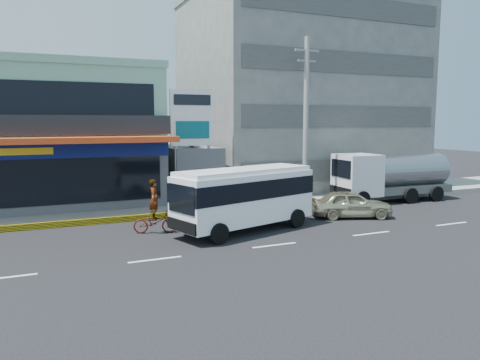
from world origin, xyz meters
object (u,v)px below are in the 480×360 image
object	(u,v)px
shop_building	(50,139)
minibus	(245,194)
billboard	(192,124)
tanker_truck	(389,176)
satellite_dish	(191,146)
sedan	(351,204)
utility_pole_near	(306,120)
concrete_building	(298,96)
motorcycle_rider	(155,215)

from	to	relation	value
shop_building	minibus	world-z (taller)	shop_building
billboard	tanker_truck	size ratio (longest dim) A/B	0.87
satellite_dish	tanker_truck	world-z (taller)	satellite_dish
sedan	utility_pole_near	bearing A→B (deg)	26.02
utility_pole_near	billboard	bearing A→B (deg)	164.52
billboard	utility_pole_near	bearing A→B (deg)	-15.48
concrete_building	minibus	world-z (taller)	concrete_building
satellite_dish	tanker_truck	bearing A→B (deg)	-21.03
sedan	motorcycle_rider	size ratio (longest dim) A/B	1.71
shop_building	satellite_dish	xyz separation A→B (m)	(8.00, -2.95, -0.42)
satellite_dish	sedan	distance (m)	10.35
concrete_building	motorcycle_rider	world-z (taller)	concrete_building
minibus	satellite_dish	bearing A→B (deg)	89.57
utility_pole_near	motorcycle_rider	xyz separation A→B (m)	(-10.00, -3.29, -4.33)
billboard	tanker_truck	world-z (taller)	billboard
shop_building	billboard	distance (m)	8.92
billboard	minibus	xyz separation A→B (m)	(0.44, -6.35, -3.18)
shop_building	billboard	size ratio (longest dim) A/B	1.80
sedan	billboard	bearing A→B (deg)	70.33
tanker_truck	motorcycle_rider	distance (m)	15.87
concrete_building	utility_pole_near	size ratio (longest dim) A/B	1.60
shop_building	utility_pole_near	xyz separation A→B (m)	(14.00, -6.55, 1.15)
utility_pole_near	sedan	xyz separation A→B (m)	(0.38, -4.04, -4.42)
concrete_building	satellite_dish	world-z (taller)	concrete_building
billboard	tanker_truck	distance (m)	12.88
satellite_dish	sedan	xyz separation A→B (m)	(6.38, -7.64, -2.85)
sedan	minibus	bearing A→B (deg)	115.22
concrete_building	satellite_dish	size ratio (longest dim) A/B	10.67
billboard	sedan	world-z (taller)	billboard
sedan	motorcycle_rider	bearing A→B (deg)	106.53
sedan	satellite_dish	bearing A→B (deg)	60.53
concrete_building	sedan	world-z (taller)	concrete_building
shop_building	motorcycle_rider	distance (m)	11.08
concrete_building	satellite_dish	xyz separation A→B (m)	(-10.00, -4.00, -3.42)
concrete_building	motorcycle_rider	size ratio (longest dim) A/B	6.44
motorcycle_rider	utility_pole_near	bearing A→B (deg)	18.20
sedan	tanker_truck	xyz separation A→B (m)	(5.29, 3.16, 0.92)
concrete_building	tanker_truck	bearing A→B (deg)	-78.90
utility_pole_near	concrete_building	bearing A→B (deg)	62.24
utility_pole_near	minibus	size ratio (longest dim) A/B	1.36
satellite_dish	utility_pole_near	xyz separation A→B (m)	(6.00, -3.60, 1.57)
billboard	tanker_truck	xyz separation A→B (m)	(12.16, -2.69, -3.28)
tanker_truck	motorcycle_rider	xyz separation A→B (m)	(-15.66, -2.40, -0.83)
shop_building	sedan	xyz separation A→B (m)	(14.38, -10.59, -3.27)
satellite_dish	utility_pole_near	bearing A→B (deg)	-30.96
sedan	tanker_truck	world-z (taller)	tanker_truck
shop_building	satellite_dish	world-z (taller)	shop_building
utility_pole_near	motorcycle_rider	size ratio (longest dim) A/B	4.02
minibus	sedan	bearing A→B (deg)	4.55
utility_pole_near	motorcycle_rider	bearing A→B (deg)	-161.80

